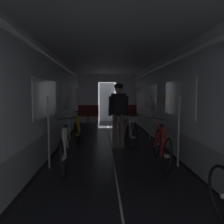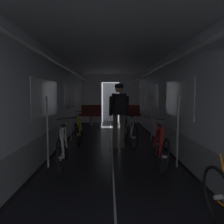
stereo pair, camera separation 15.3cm
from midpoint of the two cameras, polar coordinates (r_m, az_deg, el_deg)
The scene contains 8 objects.
train_car_shell at distance 5.74m, azimuth 0.71°, elevation 7.21°, with size 3.14×12.34×2.57m.
bench_seat_far_left at distance 10.27m, azimuth -4.98°, elevation -0.28°, with size 0.98×0.51×0.95m.
bench_seat_far_right at distance 10.30m, azimuth 5.06°, elevation -0.27°, with size 0.98×0.51×0.95m.
bicycle_yellow at distance 6.57m, azimuth -7.99°, elevation -4.69°, with size 0.44×1.70×0.96m.
bicycle_red at distance 4.56m, azimuth 13.33°, elevation -8.90°, with size 0.44×1.70×0.96m.
bicycle_white at distance 4.46m, azimuth -11.60°, elevation -9.16°, with size 0.44×1.69×0.95m.
person_cyclist_aisle at distance 5.81m, azimuth 2.64°, elevation 1.00°, with size 0.55×0.42×1.73m.
bicycle_silver_in_aisle at distance 6.17m, azimuth 5.20°, elevation -5.24°, with size 0.49×1.68×0.95m.
Camera 2 is at (-0.07, -2.13, 1.43)m, focal length 35.23 mm.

